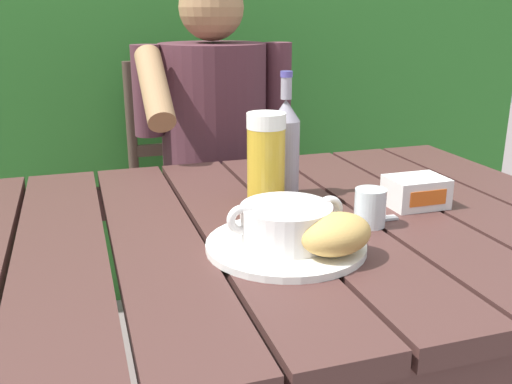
% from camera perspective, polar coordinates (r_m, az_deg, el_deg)
% --- Properties ---
extents(dining_table, '(1.42, 0.92, 0.73)m').
position_cam_1_polar(dining_table, '(1.09, -1.54, -7.33)').
color(dining_table, '#472A26').
rests_on(dining_table, ground_plane).
extents(hedge_backdrop, '(3.25, 0.96, 2.12)m').
position_cam_1_polar(hedge_backdrop, '(2.47, -18.30, 16.70)').
color(hedge_backdrop, '#31782C').
rests_on(hedge_backdrop, ground_plane).
extents(chair_near_diner, '(0.48, 0.47, 0.95)m').
position_cam_1_polar(chair_near_diner, '(1.99, -5.12, -0.75)').
color(chair_near_diner, '#44342A').
rests_on(chair_near_diner, ground_plane).
extents(person_eating, '(0.48, 0.47, 1.23)m').
position_cam_1_polar(person_eating, '(1.74, -3.97, 4.77)').
color(person_eating, '#502A34').
rests_on(person_eating, ground_plane).
extents(serving_plate, '(0.27, 0.27, 0.01)m').
position_cam_1_polar(serving_plate, '(0.95, 2.99, -5.31)').
color(serving_plate, white).
rests_on(serving_plate, dining_table).
extents(soup_bowl, '(0.20, 0.15, 0.07)m').
position_cam_1_polar(soup_bowl, '(0.94, 3.03, -3.09)').
color(soup_bowl, white).
rests_on(soup_bowl, serving_plate).
extents(bread_roll, '(0.15, 0.13, 0.06)m').
position_cam_1_polar(bread_roll, '(0.90, 7.97, -4.18)').
color(bread_roll, tan).
rests_on(bread_roll, serving_plate).
extents(beer_glass, '(0.08, 0.08, 0.19)m').
position_cam_1_polar(beer_glass, '(1.13, 1.01, 3.22)').
color(beer_glass, gold).
rests_on(beer_glass, dining_table).
extents(beer_bottle, '(0.06, 0.06, 0.26)m').
position_cam_1_polar(beer_bottle, '(1.19, 2.95, 4.62)').
color(beer_bottle, gray).
rests_on(beer_bottle, dining_table).
extents(water_glass_small, '(0.06, 0.06, 0.07)m').
position_cam_1_polar(water_glass_small, '(1.06, 11.33, -1.53)').
color(water_glass_small, silver).
rests_on(water_glass_small, dining_table).
extents(butter_tub, '(0.11, 0.09, 0.06)m').
position_cam_1_polar(butter_tub, '(1.19, 15.69, 0.03)').
color(butter_tub, white).
rests_on(butter_tub, dining_table).
extents(table_knife, '(0.15, 0.02, 0.01)m').
position_cam_1_polar(table_knife, '(1.07, 9.56, -2.93)').
color(table_knife, silver).
rests_on(table_knife, dining_table).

